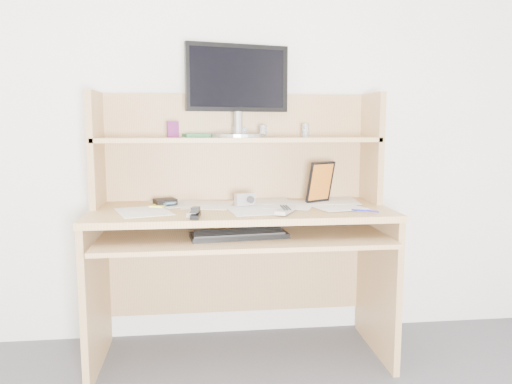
{
  "coord_description": "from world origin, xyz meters",
  "views": [
    {
      "loc": [
        -0.2,
        -0.85,
        1.14
      ],
      "look_at": [
        0.07,
        1.43,
        0.83
      ],
      "focal_mm": 35.0,
      "sensor_mm": 36.0,
      "label": 1
    }
  ],
  "objects": [
    {
      "name": "chip_stack_b",
      "position": [
        0.13,
        1.65,
        1.11
      ],
      "size": [
        0.04,
        0.04,
        0.06
      ],
      "primitive_type": "cylinder",
      "rotation": [
        0.0,
        0.0,
        0.2
      ],
      "color": "silver",
      "rests_on": "desk"
    },
    {
      "name": "sticky_note_pad",
      "position": [
        -0.39,
        1.56,
        0.75
      ],
      "size": [
        0.08,
        0.08,
        0.01
      ],
      "primitive_type": "cube",
      "rotation": [
        0.0,
        0.0,
        -0.3
      ],
      "color": "yellow",
      "rests_on": "desk"
    },
    {
      "name": "tv_remote",
      "position": [
        0.18,
        1.31,
        0.76
      ],
      "size": [
        0.12,
        0.18,
        0.02
      ],
      "primitive_type": "cube",
      "rotation": [
        0.0,
        0.0,
        -0.46
      ],
      "color": "#AAABA5",
      "rests_on": "paper_clutter"
    },
    {
      "name": "desk",
      "position": [
        0.0,
        1.56,
        0.69
      ],
      "size": [
        1.4,
        0.7,
        1.3
      ],
      "color": "tan",
      "rests_on": "floor"
    },
    {
      "name": "flip_phone",
      "position": [
        -0.22,
        1.27,
        0.77
      ],
      "size": [
        0.06,
        0.09,
        0.02
      ],
      "primitive_type": "cube",
      "rotation": [
        0.0,
        0.0,
        -0.21
      ],
      "color": "silver",
      "rests_on": "paper_clutter"
    },
    {
      "name": "blue_pen",
      "position": [
        0.54,
        1.29,
        0.76
      ],
      "size": [
        0.11,
        0.08,
        0.01
      ],
      "primitive_type": "cylinder",
      "rotation": [
        1.57,
        0.0,
        0.97
      ],
      "color": "#1918B6",
      "rests_on": "paper_clutter"
    },
    {
      "name": "chip_stack_a",
      "position": [
        -0.0,
        1.68,
        1.11
      ],
      "size": [
        0.05,
        0.05,
        0.06
      ],
      "primitive_type": "cylinder",
      "rotation": [
        0.0,
        0.0,
        -0.16
      ],
      "color": "black",
      "rests_on": "desk"
    },
    {
      "name": "digital_camera",
      "position": [
        0.02,
        1.52,
        0.79
      ],
      "size": [
        0.1,
        0.07,
        0.06
      ],
      "primitive_type": "cube",
      "rotation": [
        0.0,
        0.0,
        0.32
      ],
      "color": "#B4B5B7",
      "rests_on": "paper_clutter"
    },
    {
      "name": "wallet",
      "position": [
        -0.36,
        1.6,
        0.77
      ],
      "size": [
        0.12,
        0.11,
        0.03
      ],
      "primitive_type": "cube",
      "rotation": [
        0.0,
        0.0,
        0.37
      ],
      "color": "black",
      "rests_on": "paper_clutter"
    },
    {
      "name": "game_case",
      "position": [
        0.41,
        1.57,
        0.86
      ],
      "size": [
        0.14,
        0.08,
        0.21
      ],
      "primitive_type": "cube",
      "rotation": [
        0.0,
        0.0,
        0.5
      ],
      "color": "black",
      "rests_on": "paper_clutter"
    },
    {
      "name": "keyboard",
      "position": [
        -0.03,
        1.29,
        0.66
      ],
      "size": [
        0.44,
        0.2,
        0.03
      ],
      "rotation": [
        0.0,
        0.0,
        0.12
      ],
      "color": "black",
      "rests_on": "desk"
    },
    {
      "name": "back_wall",
      "position": [
        0.0,
        1.8,
        1.25
      ],
      "size": [
        3.6,
        0.04,
        2.5
      ],
      "primitive_type": "cube",
      "color": "white",
      "rests_on": "floor"
    },
    {
      "name": "chip_stack_c",
      "position": [
        0.03,
        1.66,
        1.1
      ],
      "size": [
        0.05,
        0.05,
        0.05
      ],
      "primitive_type": "cylinder",
      "rotation": [
        0.0,
        0.0,
        -0.35
      ],
      "color": "black",
      "rests_on": "desk"
    },
    {
      "name": "monitor",
      "position": [
        0.0,
        1.66,
        1.32
      ],
      "size": [
        0.52,
        0.26,
        0.45
      ],
      "rotation": [
        0.0,
        0.0,
        0.24
      ],
      "color": "#ABABB0",
      "rests_on": "desk"
    },
    {
      "name": "chip_stack_d",
      "position": [
        0.35,
        1.66,
        1.11
      ],
      "size": [
        0.05,
        0.05,
        0.07
      ],
      "primitive_type": "cylinder",
      "rotation": [
        0.0,
        0.0,
        -0.37
      ],
      "color": "white",
      "rests_on": "desk"
    },
    {
      "name": "paper_clutter",
      "position": [
        0.0,
        1.48,
        0.75
      ],
      "size": [
        1.32,
        0.54,
        0.01
      ],
      "primitive_type": "cube",
      "color": "white",
      "rests_on": "desk"
    },
    {
      "name": "shelf_book",
      "position": [
        -0.21,
        1.7,
        1.09
      ],
      "size": [
        0.15,
        0.18,
        0.02
      ],
      "primitive_type": "cube",
      "rotation": [
        0.0,
        0.0,
        0.19
      ],
      "color": "#2F7646",
      "rests_on": "desk"
    },
    {
      "name": "card_box",
      "position": [
        -0.32,
        1.63,
        1.12
      ],
      "size": [
        0.06,
        0.04,
        0.08
      ],
      "primitive_type": "cube",
      "rotation": [
        0.0,
        0.0,
        0.42
      ],
      "color": "#9C2C14",
      "rests_on": "desk"
    },
    {
      "name": "stapler",
      "position": [
        -0.21,
        1.26,
        0.78
      ],
      "size": [
        0.05,
        0.13,
        0.04
      ],
      "primitive_type": "cube",
      "rotation": [
        0.0,
        0.0,
        -0.1
      ],
      "color": "black",
      "rests_on": "paper_clutter"
    }
  ]
}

